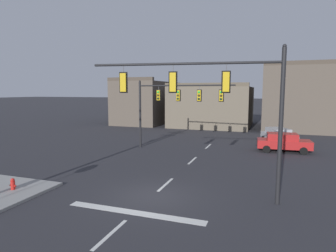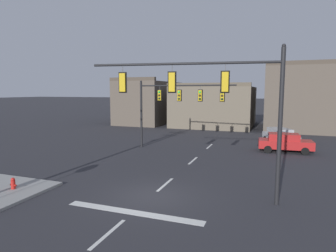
# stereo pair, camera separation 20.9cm
# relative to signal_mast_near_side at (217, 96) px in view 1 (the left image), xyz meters

# --- Properties ---
(ground_plane) EXTENTS (400.00, 400.00, 0.00)m
(ground_plane) POSITION_rel_signal_mast_near_side_xyz_m (-3.03, -0.69, -5.01)
(ground_plane) COLOR #2B2B30
(stop_bar_paint) EXTENTS (6.40, 0.50, 0.01)m
(stop_bar_paint) POSITION_rel_signal_mast_near_side_xyz_m (-3.03, -2.69, -5.00)
(stop_bar_paint) COLOR silver
(stop_bar_paint) RESTS_ON ground
(lane_centreline) EXTENTS (0.16, 26.40, 0.01)m
(lane_centreline) POSITION_rel_signal_mast_near_side_xyz_m (-3.03, 1.31, -5.00)
(lane_centreline) COLOR silver
(lane_centreline) RESTS_ON ground
(signal_mast_near_side) EXTENTS (8.95, 1.44, 7.30)m
(signal_mast_near_side) POSITION_rel_signal_mast_near_side_xyz_m (0.00, 0.00, 0.00)
(signal_mast_near_side) COLOR black
(signal_mast_near_side) RESTS_ON ground
(signal_mast_far_side) EXTENTS (8.77, 0.64, 6.21)m
(signal_mast_far_side) POSITION_rel_signal_mast_near_side_xyz_m (-5.83, 10.69, -0.56)
(signal_mast_far_side) COLOR black
(signal_mast_far_side) RESTS_ON ground
(car_lot_nearside) EXTENTS (4.55, 2.17, 1.61)m
(car_lot_nearside) POSITION_rel_signal_mast_near_side_xyz_m (3.59, 13.02, -4.15)
(car_lot_nearside) COLOR #A81E1E
(car_lot_nearside) RESTS_ON ground
(car_lot_middle) EXTENTS (3.47, 4.75, 1.61)m
(car_lot_middle) POSITION_rel_signal_mast_near_side_xyz_m (3.29, 16.53, -4.15)
(car_lot_middle) COLOR #9EA0A5
(car_lot_middle) RESTS_ON ground
(fire_hydrant) EXTENTS (0.40, 0.30, 0.75)m
(fire_hydrant) POSITION_rel_signal_mast_near_side_xyz_m (-10.11, -2.49, -4.68)
(fire_hydrant) COLOR red
(fire_hydrant) RESTS_ON ground
(building_row) EXTENTS (32.26, 13.50, 8.85)m
(building_row) POSITION_rel_signal_mast_near_side_xyz_m (-4.13, 30.42, -1.47)
(building_row) COLOR brown
(building_row) RESTS_ON ground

